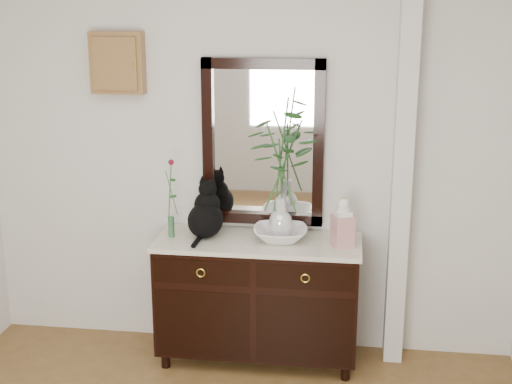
# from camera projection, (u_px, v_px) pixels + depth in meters

# --- Properties ---
(wall_back) EXTENTS (3.60, 0.04, 2.70)m
(wall_back) POSITION_uv_depth(u_px,v_px,m) (248.00, 156.00, 4.71)
(wall_back) COLOR silver
(wall_back) RESTS_ON ground
(pilaster) EXTENTS (0.12, 0.20, 2.70)m
(pilaster) POSITION_uv_depth(u_px,v_px,m) (402.00, 163.00, 4.51)
(pilaster) COLOR silver
(pilaster) RESTS_ON ground
(sideboard) EXTENTS (1.33, 0.52, 0.82)m
(sideboard) POSITION_uv_depth(u_px,v_px,m) (258.00, 294.00, 4.70)
(sideboard) COLOR black
(sideboard) RESTS_ON ground
(wall_mirror) EXTENTS (0.80, 0.06, 1.10)m
(wall_mirror) POSITION_uv_depth(u_px,v_px,m) (263.00, 143.00, 4.66)
(wall_mirror) COLOR black
(wall_mirror) RESTS_ON wall_back
(key_cabinet) EXTENTS (0.35, 0.10, 0.40)m
(key_cabinet) POSITION_uv_depth(u_px,v_px,m) (118.00, 63.00, 4.62)
(key_cabinet) COLOR brown
(key_cabinet) RESTS_ON wall_back
(cat) EXTENTS (0.28, 0.33, 0.37)m
(cat) POSITION_uv_depth(u_px,v_px,m) (205.00, 209.00, 4.62)
(cat) COLOR black
(cat) RESTS_ON sideboard
(lotus_bowl) EXTENTS (0.37, 0.37, 0.09)m
(lotus_bowl) POSITION_uv_depth(u_px,v_px,m) (280.00, 234.00, 4.58)
(lotus_bowl) COLOR white
(lotus_bowl) RESTS_ON sideboard
(vase_branches) EXTENTS (0.52, 0.52, 0.92)m
(vase_branches) POSITION_uv_depth(u_px,v_px,m) (281.00, 168.00, 4.46)
(vase_branches) COLOR silver
(vase_branches) RESTS_ON lotus_bowl
(bud_vase_rose) EXTENTS (0.07, 0.07, 0.53)m
(bud_vase_rose) POSITION_uv_depth(u_px,v_px,m) (170.00, 198.00, 4.59)
(bud_vase_rose) COLOR #31693E
(bud_vase_rose) RESTS_ON sideboard
(ginger_jar) EXTENTS (0.16, 0.16, 0.32)m
(ginger_jar) POSITION_uv_depth(u_px,v_px,m) (343.00, 222.00, 4.44)
(ginger_jar) COLOR white
(ginger_jar) RESTS_ON sideboard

